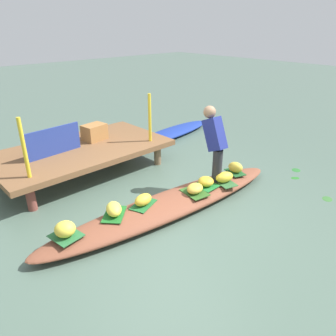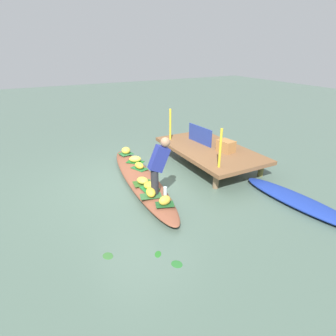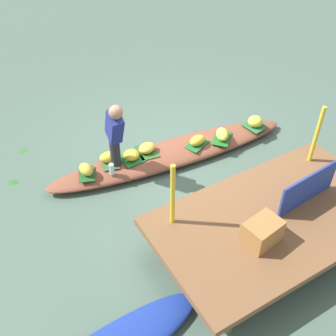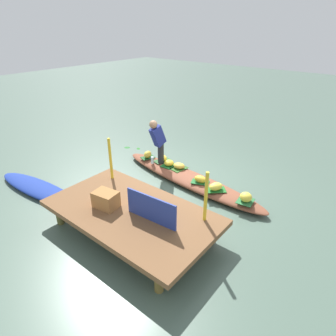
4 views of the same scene
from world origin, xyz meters
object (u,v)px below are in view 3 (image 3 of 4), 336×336
banana_bunch_2 (110,157)px  water_bottle (112,169)px  market_banner (308,188)px  produce_crate (262,232)px  banana_bunch_6 (131,155)px  banana_bunch_1 (222,134)px  banana_bunch_5 (147,148)px  vendor_boat (172,153)px  vendor_person (115,132)px  banana_bunch_4 (197,140)px  banana_bunch_0 (255,121)px  banana_bunch_3 (86,169)px

banana_bunch_2 → water_bottle: water_bottle is taller
market_banner → produce_crate: size_ratio=2.31×
banana_bunch_2 → banana_bunch_6: bearing=159.8°
banana_bunch_1 → banana_bunch_5: size_ratio=1.07×
banana_bunch_1 → banana_bunch_5: banana_bunch_1 is taller
vendor_boat → produce_crate: bearing=90.9°
vendor_boat → produce_crate: 2.47m
vendor_boat → vendor_person: bearing=5.6°
vendor_person → water_bottle: bearing=26.7°
banana_bunch_4 → banana_bunch_1: bearing=170.9°
banana_bunch_2 → vendor_person: vendor_person is taller
banana_bunch_0 → banana_bunch_1: 0.72m
banana_bunch_1 → vendor_person: 1.96m
banana_bunch_0 → market_banner: bearing=67.0°
banana_bunch_0 → banana_bunch_4: (1.17, -0.07, -0.02)m
market_banner → water_bottle: bearing=-53.0°
banana_bunch_6 → vendor_person: vendor_person is taller
banana_bunch_5 → banana_bunch_4: bearing=162.3°
vendor_boat → banana_bunch_1: size_ratio=13.41×
vendor_person → water_bottle: vendor_person is taller
produce_crate → banana_bunch_1: bearing=-115.8°
banana_bunch_4 → market_banner: bearing=99.1°
banana_bunch_1 → banana_bunch_5: 1.32m
banana_bunch_4 → water_bottle: 1.54m
market_banner → banana_bunch_6: bearing=-62.1°
vendor_boat → banana_bunch_3: (1.47, -0.12, 0.21)m
vendor_boat → vendor_person: 1.27m
water_bottle → produce_crate: produce_crate is taller
vendor_boat → water_bottle: water_bottle is taller
produce_crate → banana_bunch_6: bearing=-78.4°
vendor_boat → banana_bunch_6: banana_bunch_6 is taller
vendor_boat → produce_crate: (0.19, 2.40, 0.53)m
banana_bunch_5 → vendor_person: 0.86m
banana_bunch_3 → water_bottle: 0.39m
banana_bunch_1 → banana_bunch_2: 1.94m
produce_crate → market_banner: bearing=-167.3°
banana_bunch_1 → produce_crate: size_ratio=0.72×
banana_bunch_3 → banana_bunch_5: banana_bunch_3 is taller
banana_bunch_6 → market_banner: 2.74m
banana_bunch_3 → banana_bunch_4: banana_bunch_3 is taller
vendor_person → banana_bunch_5: bearing=-167.0°
banana_bunch_1 → banana_bunch_3: bearing=-7.7°
banana_bunch_1 → produce_crate: (1.06, 2.20, 0.34)m
banana_bunch_0 → market_banner: (0.84, 1.99, 0.41)m
vendor_person → market_banner: size_ratio=1.20×
vendor_boat → banana_bunch_5: (0.40, -0.13, 0.18)m
banana_bunch_5 → banana_bunch_6: 0.30m
banana_bunch_1 → banana_bunch_5: bearing=-14.7°
banana_bunch_1 → vendor_person: size_ratio=0.26×
vendor_boat → water_bottle: size_ratio=22.83×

